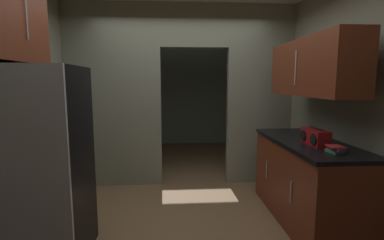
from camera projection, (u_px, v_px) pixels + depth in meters
name	position (u px, v px, depth m)	size (l,w,h in m)	color
ground	(185.00, 228.00, 3.04)	(20.00, 20.00, 0.00)	brown
kitchen_partition	(177.00, 90.00, 4.24)	(3.41, 0.12, 2.72)	gray
adjoining_room_shell	(178.00, 92.00, 6.24)	(3.41, 2.99, 2.72)	gray
refrigerator	(36.00, 166.00, 2.43)	(0.82, 0.71, 1.71)	black
lower_cabinet_run	(306.00, 181.00, 3.17)	(0.67, 1.66, 0.93)	maroon
upper_cabinet_counterside	(312.00, 68.00, 3.00)	(0.36, 1.50, 0.60)	maroon
upper_cabinet_fridgeside	(3.00, 4.00, 2.33)	(0.36, 0.90, 0.96)	maroon
boombox	(315.00, 137.00, 2.89)	(0.16, 0.37, 0.19)	maroon
book_stack	(336.00, 149.00, 2.56)	(0.13, 0.17, 0.07)	#388C47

